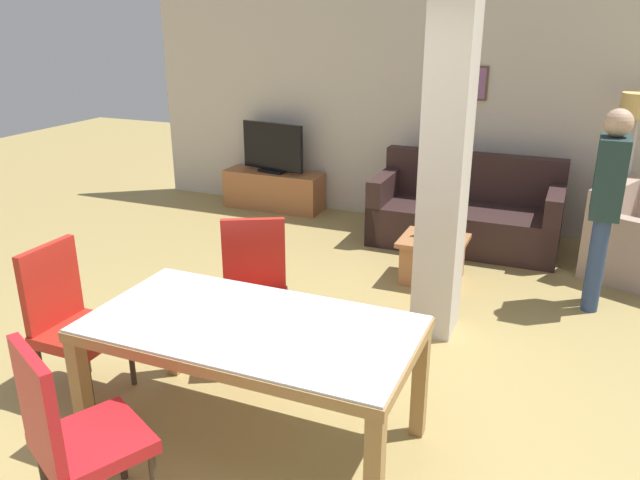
{
  "coord_description": "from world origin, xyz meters",
  "views": [
    {
      "loc": [
        1.49,
        -2.6,
        2.3
      ],
      "look_at": [
        0.0,
        0.96,
        0.9
      ],
      "focal_mm": 35.0,
      "sensor_mm": 36.0,
      "label": 1
    }
  ],
  "objects_px": {
    "bottle": "(423,226)",
    "floor_lamp": "(637,120)",
    "dining_chair_head_left": "(70,316)",
    "standing_person": "(606,198)",
    "sofa": "(465,216)",
    "dining_table": "(252,347)",
    "coffee_table": "(432,259)",
    "tv_stand": "(274,190)",
    "dining_chair_far_left": "(255,287)",
    "dining_chair_near_left": "(73,432)",
    "tv_screen": "(273,148)"
  },
  "relations": [
    {
      "from": "coffee_table",
      "to": "tv_screen",
      "type": "bearing_deg",
      "value": 148.14
    },
    {
      "from": "dining_chair_far_left",
      "to": "coffee_table",
      "type": "height_order",
      "value": "dining_chair_far_left"
    },
    {
      "from": "dining_chair_far_left",
      "to": "bottle",
      "type": "relative_size",
      "value": 4.29
    },
    {
      "from": "coffee_table",
      "to": "floor_lamp",
      "type": "bearing_deg",
      "value": 40.41
    },
    {
      "from": "dining_chair_near_left",
      "to": "dining_chair_head_left",
      "type": "bearing_deg",
      "value": 160.39
    },
    {
      "from": "tv_stand",
      "to": "floor_lamp",
      "type": "height_order",
      "value": "floor_lamp"
    },
    {
      "from": "bottle",
      "to": "coffee_table",
      "type": "bearing_deg",
      "value": -20.18
    },
    {
      "from": "dining_chair_head_left",
      "to": "floor_lamp",
      "type": "height_order",
      "value": "floor_lamp"
    },
    {
      "from": "sofa",
      "to": "tv_screen",
      "type": "xyz_separation_m",
      "value": [
        -2.43,
        0.36,
        0.45
      ]
    },
    {
      "from": "coffee_table",
      "to": "bottle",
      "type": "relative_size",
      "value": 2.53
    },
    {
      "from": "floor_lamp",
      "to": "dining_table",
      "type": "bearing_deg",
      "value": -116.37
    },
    {
      "from": "dining_chair_head_left",
      "to": "tv_stand",
      "type": "distance_m",
      "value": 4.15
    },
    {
      "from": "sofa",
      "to": "floor_lamp",
      "type": "xyz_separation_m",
      "value": [
        1.47,
        0.24,
        1.05
      ]
    },
    {
      "from": "sofa",
      "to": "standing_person",
      "type": "height_order",
      "value": "standing_person"
    },
    {
      "from": "dining_chair_near_left",
      "to": "dining_chair_far_left",
      "type": "relative_size",
      "value": 1.0
    },
    {
      "from": "dining_chair_head_left",
      "to": "tv_screen",
      "type": "distance_m",
      "value": 4.15
    },
    {
      "from": "dining_chair_near_left",
      "to": "standing_person",
      "type": "height_order",
      "value": "standing_person"
    },
    {
      "from": "dining_chair_far_left",
      "to": "standing_person",
      "type": "relative_size",
      "value": 0.6
    },
    {
      "from": "dining_chair_far_left",
      "to": "tv_screen",
      "type": "relative_size",
      "value": 1.17
    },
    {
      "from": "coffee_table",
      "to": "tv_screen",
      "type": "distance_m",
      "value": 2.81
    },
    {
      "from": "coffee_table",
      "to": "tv_stand",
      "type": "xyz_separation_m",
      "value": [
        -2.34,
        1.46,
        0.02
      ]
    },
    {
      "from": "floor_lamp",
      "to": "standing_person",
      "type": "bearing_deg",
      "value": -99.32
    },
    {
      "from": "bottle",
      "to": "floor_lamp",
      "type": "bearing_deg",
      "value": 37.6
    },
    {
      "from": "dining_chair_near_left",
      "to": "tv_stand",
      "type": "relative_size",
      "value": 0.8
    },
    {
      "from": "dining_chair_near_left",
      "to": "standing_person",
      "type": "bearing_deg",
      "value": 84.55
    },
    {
      "from": "dining_chair_head_left",
      "to": "bottle",
      "type": "relative_size",
      "value": 4.29
    },
    {
      "from": "dining_table",
      "to": "tv_stand",
      "type": "xyz_separation_m",
      "value": [
        -1.94,
        4.09,
        -0.37
      ]
    },
    {
      "from": "dining_table",
      "to": "coffee_table",
      "type": "bearing_deg",
      "value": 81.31
    },
    {
      "from": "dining_chair_head_left",
      "to": "standing_person",
      "type": "xyz_separation_m",
      "value": [
        3.02,
        2.62,
        0.41
      ]
    },
    {
      "from": "sofa",
      "to": "dining_table",
      "type": "bearing_deg",
      "value": 82.51
    },
    {
      "from": "dining_chair_head_left",
      "to": "coffee_table",
      "type": "bearing_deg",
      "value": 147.39
    },
    {
      "from": "bottle",
      "to": "standing_person",
      "type": "height_order",
      "value": "standing_person"
    },
    {
      "from": "sofa",
      "to": "standing_person",
      "type": "bearing_deg",
      "value": 138.61
    },
    {
      "from": "tv_stand",
      "to": "dining_chair_far_left",
      "type": "bearing_deg",
      "value": -65.21
    },
    {
      "from": "tv_screen",
      "to": "bottle",
      "type": "bearing_deg",
      "value": 156.78
    },
    {
      "from": "coffee_table",
      "to": "tv_stand",
      "type": "distance_m",
      "value": 2.76
    },
    {
      "from": "tv_screen",
      "to": "dining_chair_far_left",
      "type": "bearing_deg",
      "value": 123.95
    },
    {
      "from": "dining_chair_head_left",
      "to": "coffee_table",
      "type": "height_order",
      "value": "dining_chair_head_left"
    },
    {
      "from": "dining_chair_far_left",
      "to": "floor_lamp",
      "type": "relative_size",
      "value": 0.61
    },
    {
      "from": "dining_table",
      "to": "floor_lamp",
      "type": "distance_m",
      "value": 4.48
    },
    {
      "from": "tv_stand",
      "to": "bottle",
      "type": "bearing_deg",
      "value": -32.38
    },
    {
      "from": "dining_table",
      "to": "standing_person",
      "type": "bearing_deg",
      "value": 56.35
    },
    {
      "from": "sofa",
      "to": "tv_screen",
      "type": "relative_size",
      "value": 2.24
    },
    {
      "from": "tv_screen",
      "to": "standing_person",
      "type": "bearing_deg",
      "value": 167.45
    },
    {
      "from": "tv_stand",
      "to": "dining_table",
      "type": "bearing_deg",
      "value": -64.61
    },
    {
      "from": "dining_chair_head_left",
      "to": "floor_lamp",
      "type": "bearing_deg",
      "value": 140.67
    },
    {
      "from": "tv_screen",
      "to": "coffee_table",
      "type": "bearing_deg",
      "value": 157.3
    },
    {
      "from": "dining_chair_far_left",
      "to": "bottle",
      "type": "bearing_deg",
      "value": -139.35
    },
    {
      "from": "dining_chair_head_left",
      "to": "tv_stand",
      "type": "relative_size",
      "value": 0.8
    },
    {
      "from": "dining_table",
      "to": "tv_screen",
      "type": "distance_m",
      "value": 4.53
    }
  ]
}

